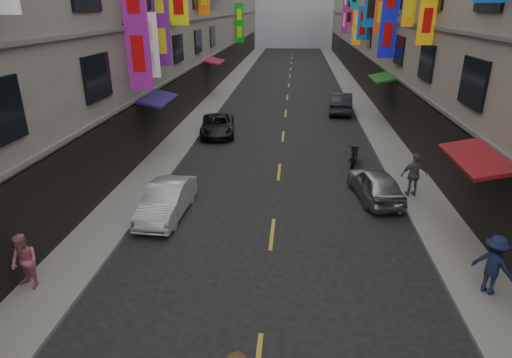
% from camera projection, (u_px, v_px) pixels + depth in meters
% --- Properties ---
extents(sidewalk_left, '(2.00, 90.00, 0.12)m').
position_uv_depth(sidewalk_left, '(219.00, 95.00, 37.46)').
color(sidewalk_left, slate).
rests_on(sidewalk_left, ground).
extents(sidewalk_right, '(2.00, 90.00, 0.12)m').
position_uv_depth(sidewalk_right, '(358.00, 98.00, 36.46)').
color(sidewalk_right, slate).
rests_on(sidewalk_right, ground).
extents(street_awnings, '(13.99, 35.20, 0.41)m').
position_uv_depth(street_awnings, '(257.00, 100.00, 21.19)').
color(street_awnings, '#12471A').
rests_on(street_awnings, ground).
extents(lane_markings, '(0.12, 80.20, 0.01)m').
position_uv_depth(lane_markings, '(287.00, 105.00, 34.21)').
color(lane_markings, gold).
rests_on(lane_markings, ground).
extents(scooter_far_right, '(0.65, 1.78, 1.14)m').
position_uv_depth(scooter_far_right, '(354.00, 155.00, 21.29)').
color(scooter_far_right, black).
rests_on(scooter_far_right, ground).
extents(car_left_mid, '(1.49, 3.85, 1.25)m').
position_uv_depth(car_left_mid, '(167.00, 200.00, 15.90)').
color(car_left_mid, silver).
rests_on(car_left_mid, ground).
extents(car_left_far, '(2.55, 4.49, 1.18)m').
position_uv_depth(car_left_far, '(218.00, 125.00, 26.03)').
color(car_left_far, black).
rests_on(car_left_far, ground).
extents(car_right_mid, '(2.09, 3.90, 1.26)m').
position_uv_depth(car_right_mid, '(375.00, 184.00, 17.32)').
color(car_right_mid, '#A2A3A6').
rests_on(car_right_mid, ground).
extents(car_right_far, '(1.91, 4.58, 1.47)m').
position_uv_depth(car_right_far, '(340.00, 103.00, 31.43)').
color(car_right_far, '#23242A').
rests_on(car_right_far, ground).
extents(pedestrian_lfar, '(0.94, 0.81, 1.62)m').
position_uv_depth(pedestrian_lfar, '(24.00, 262.00, 11.52)').
color(pedestrian_lfar, '#C36771').
rests_on(pedestrian_lfar, sidewalk_left).
extents(pedestrian_rnear, '(1.19, 1.18, 1.71)m').
position_uv_depth(pedestrian_rnear, '(494.00, 265.00, 11.31)').
color(pedestrian_rnear, '#161E3C').
rests_on(pedestrian_rnear, sidewalk_right).
extents(pedestrian_rfar, '(1.12, 0.73, 1.80)m').
position_uv_depth(pedestrian_rfar, '(414.00, 175.00, 17.23)').
color(pedestrian_rfar, slate).
rests_on(pedestrian_rfar, sidewalk_right).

